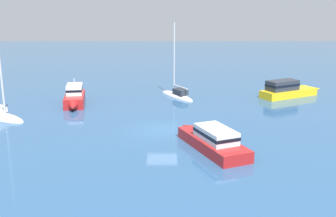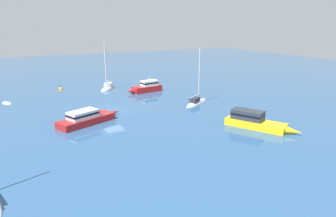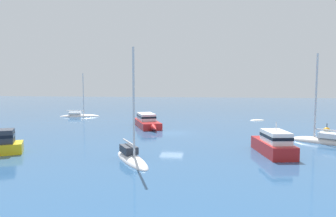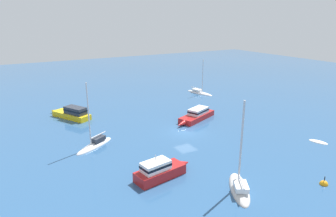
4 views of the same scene
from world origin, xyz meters
The scene contains 8 objects.
ground_plane centered at (0.00, 0.00, 0.00)m, with size 160.00×160.00×0.00m, color #2D5684.
cabin_cruiser centered at (3.61, -4.28, 0.69)m, with size 4.76×8.39×1.68m.
sloop centered at (16.83, -14.20, 0.11)m, with size 6.60×3.08×7.46m.
dinghy centered at (-11.22, -12.61, 0.00)m, with size 2.47×1.68×0.34m.
launch centered at (-9.03, 8.74, 0.80)m, with size 2.71×6.48×2.60m.
sloop_1 centered at (-14.50, 3.56, 0.18)m, with size 5.69×4.42×8.81m.
sloop_2 centered at (1.51, 12.20, 0.18)m, with size 4.23×5.72×8.46m.
channel_buoy centered at (-17.75, -3.99, 0.00)m, with size 0.78×0.78×1.22m.
Camera 3 is at (-3.86, 33.44, 5.65)m, focal length 32.83 mm.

